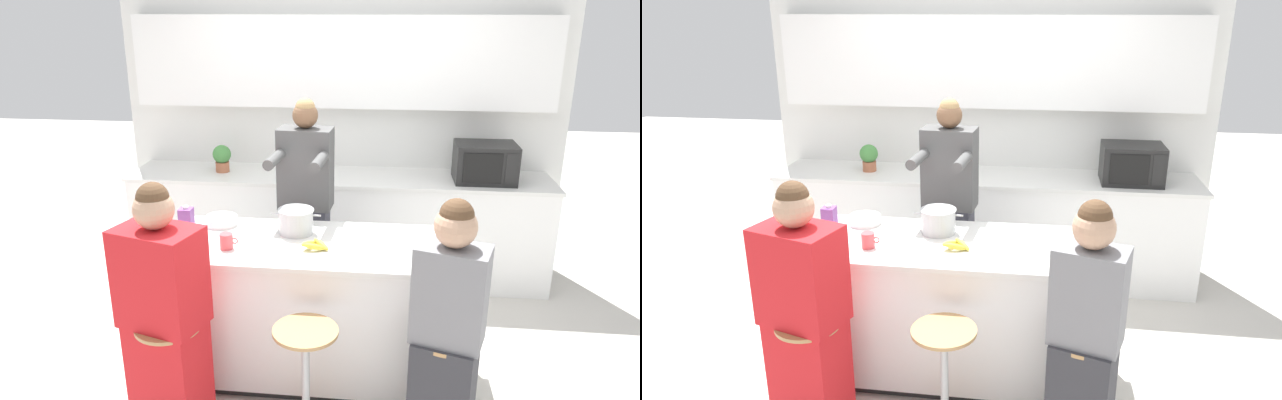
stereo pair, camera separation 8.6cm
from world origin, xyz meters
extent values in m
plane|color=beige|center=(0.00, 0.00, 0.00)|extent=(16.00, 16.00, 0.00)
cube|color=silver|center=(0.00, 1.78, 1.35)|extent=(3.81, 0.06, 2.70)
cube|color=white|center=(0.00, 1.67, 1.83)|extent=(3.51, 0.16, 0.75)
cube|color=white|center=(0.00, 1.44, 0.44)|extent=(3.51, 0.59, 0.88)
cube|color=silver|center=(0.00, 1.44, 0.90)|extent=(3.54, 0.62, 0.03)
cube|color=black|center=(0.00, 0.00, 0.03)|extent=(1.70, 0.63, 0.06)
cube|color=white|center=(0.00, 0.00, 0.47)|extent=(1.78, 0.71, 0.81)
cube|color=silver|center=(0.00, 0.00, 0.89)|extent=(1.82, 0.75, 0.03)
cylinder|color=#B7BABC|center=(-0.73, -0.64, 0.33)|extent=(0.04, 0.04, 0.64)
cylinder|color=tan|center=(-0.73, -0.64, 0.66)|extent=(0.35, 0.35, 0.02)
cylinder|color=#B7BABC|center=(0.00, -0.61, 0.33)|extent=(0.04, 0.04, 0.64)
cylinder|color=tan|center=(0.00, -0.61, 0.66)|extent=(0.35, 0.35, 0.02)
cylinder|color=#B7BABC|center=(0.73, -0.58, 0.33)|extent=(0.04, 0.04, 0.64)
cylinder|color=tan|center=(0.73, -0.58, 0.66)|extent=(0.35, 0.35, 0.02)
cube|color=#383842|center=(-0.16, 0.62, 0.46)|extent=(0.33, 0.24, 0.91)
cube|color=#4C4C4C|center=(-0.16, 0.62, 1.19)|extent=(0.38, 0.25, 0.57)
cylinder|color=#4C4C4C|center=(-0.33, 0.37, 1.32)|extent=(0.10, 0.32, 0.07)
cylinder|color=#4C4C4C|center=(-0.04, 0.35, 1.32)|extent=(0.10, 0.32, 0.07)
sphere|color=brown|center=(-0.16, 0.62, 1.57)|extent=(0.19, 0.19, 0.18)
sphere|color=#A37F51|center=(-0.16, 0.62, 1.61)|extent=(0.15, 0.15, 0.14)
cube|color=red|center=(-0.75, -0.62, 0.34)|extent=(0.45, 0.37, 0.67)
cube|color=red|center=(-0.75, -0.62, 0.94)|extent=(0.49, 0.40, 0.54)
sphere|color=tan|center=(-0.75, -0.62, 1.31)|extent=(0.26, 0.26, 0.21)
sphere|color=#513823|center=(-0.75, -0.62, 1.37)|extent=(0.21, 0.21, 0.17)
cube|color=#333338|center=(0.72, -0.62, 0.34)|extent=(0.38, 0.35, 0.67)
cube|color=slate|center=(0.72, -0.62, 0.93)|extent=(0.40, 0.31, 0.51)
sphere|color=tan|center=(0.72, -0.62, 1.28)|extent=(0.26, 0.26, 0.21)
sphere|color=#513823|center=(0.72, -0.62, 1.34)|extent=(0.21, 0.21, 0.16)
cylinder|color=#B7BABC|center=(-0.16, 0.15, 0.98)|extent=(0.22, 0.22, 0.15)
cylinder|color=#B7BABC|center=(-0.16, 0.15, 1.06)|extent=(0.23, 0.23, 0.01)
cylinder|color=#B7BABC|center=(-0.29, 0.15, 1.03)|extent=(0.05, 0.01, 0.01)
cylinder|color=#B7BABC|center=(-0.03, 0.15, 1.03)|extent=(0.05, 0.01, 0.01)
cylinder|color=white|center=(-0.67, 0.23, 0.93)|extent=(0.21, 0.21, 0.06)
cylinder|color=#DB4C51|center=(-0.53, -0.14, 0.95)|extent=(0.08, 0.08, 0.09)
torus|color=#DB4C51|center=(-0.48, -0.14, 0.96)|extent=(0.04, 0.01, 0.04)
ellipsoid|color=yellow|center=(-0.01, -0.12, 0.93)|extent=(0.14, 0.06, 0.06)
ellipsoid|color=yellow|center=(-0.05, -0.08, 0.93)|extent=(0.11, 0.13, 0.06)
ellipsoid|color=yellow|center=(0.02, -0.08, 0.93)|extent=(0.12, 0.12, 0.06)
cube|color=#7A428E|center=(-0.83, 0.03, 0.99)|extent=(0.08, 0.08, 0.18)
cylinder|color=white|center=(-0.83, 0.03, 1.09)|extent=(0.04, 0.04, 0.02)
cube|color=black|center=(1.19, 1.40, 1.07)|extent=(0.48, 0.36, 0.31)
cube|color=black|center=(1.15, 1.22, 1.07)|extent=(0.30, 0.01, 0.24)
cube|color=black|center=(1.36, 1.22, 1.07)|extent=(0.09, 0.01, 0.25)
cylinder|color=#A86042|center=(-1.00, 1.44, 0.96)|extent=(0.12, 0.12, 0.09)
sphere|color=#478942|center=(-1.00, 1.44, 1.07)|extent=(0.16, 0.16, 0.16)
camera|label=1|loc=(0.37, -3.16, 2.27)|focal=32.00mm
camera|label=2|loc=(0.45, -3.15, 2.27)|focal=32.00mm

